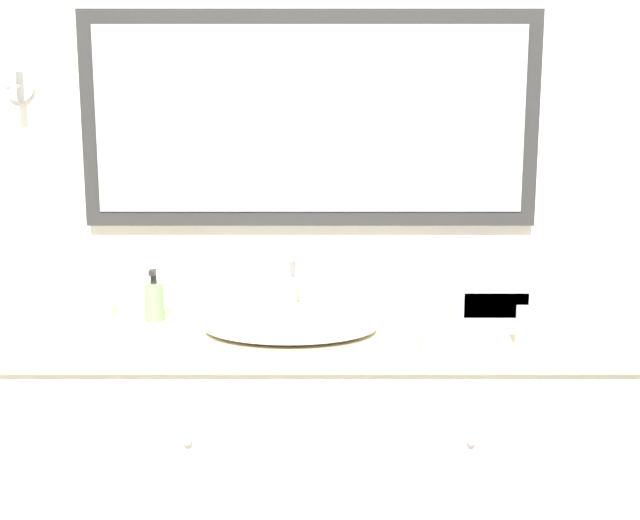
% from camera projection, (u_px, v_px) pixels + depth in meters
% --- Properties ---
extents(wall_back, '(8.00, 0.18, 2.55)m').
position_uv_depth(wall_back, '(330.00, 165.00, 2.76)').
color(wall_back, white).
rests_on(wall_back, ground_plane).
extents(vanity_counter, '(2.08, 0.62, 0.85)m').
position_uv_depth(vanity_counter, '(331.00, 468.00, 2.61)').
color(vanity_counter, beige).
rests_on(vanity_counter, ground_plane).
extents(sink_basin, '(0.49, 0.40, 0.20)m').
position_uv_depth(sink_basin, '(294.00, 325.00, 2.50)').
color(sink_basin, silver).
rests_on(sink_basin, vanity_counter).
extents(soap_bottle, '(0.06, 0.06, 0.15)m').
position_uv_depth(soap_bottle, '(157.00, 300.00, 2.60)').
color(soap_bottle, '#709966').
rests_on(soap_bottle, vanity_counter).
extents(appliance_box, '(0.26, 0.12, 0.11)m').
position_uv_depth(appliance_box, '(496.00, 301.00, 2.62)').
color(appliance_box, '#BCBCC1').
rests_on(appliance_box, vanity_counter).
extents(picture_frame, '(0.09, 0.01, 0.11)m').
position_uv_depth(picture_frame, '(537.00, 326.00, 2.35)').
color(picture_frame, '#B2B2B7').
rests_on(picture_frame, vanity_counter).
extents(hand_towel_near_sink, '(0.19, 0.13, 0.05)m').
position_uv_depth(hand_towel_near_sink, '(458.00, 338.00, 2.36)').
color(hand_towel_near_sink, silver).
rests_on(hand_towel_near_sink, vanity_counter).
extents(hand_towel_far_corner, '(0.15, 0.10, 0.04)m').
position_uv_depth(hand_towel_far_corner, '(93.00, 308.00, 2.68)').
color(hand_towel_far_corner, silver).
rests_on(hand_towel_far_corner, vanity_counter).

